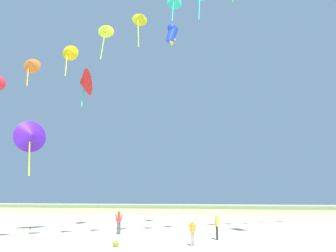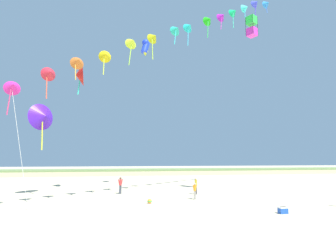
{
  "view_description": "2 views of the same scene",
  "coord_description": "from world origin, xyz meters",
  "px_view_note": "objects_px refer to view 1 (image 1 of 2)",
  "views": [
    {
      "loc": [
        6.54,
        -13.09,
        2.88
      ],
      "look_at": [
        0.75,
        10.6,
        7.72
      ],
      "focal_mm": 38.0,
      "sensor_mm": 36.0,
      "label": 1
    },
    {
      "loc": [
        -4.03,
        -15.04,
        3.66
      ],
      "look_at": [
        1.2,
        13.8,
        7.36
      ],
      "focal_mm": 28.0,
      "sensor_mm": 36.0,
      "label": 2
    }
  ],
  "objects_px": {
    "person_far_left": "(217,225)",
    "beach_ball": "(116,244)",
    "person_mid_center": "(119,221)",
    "person_near_left": "(192,231)",
    "large_kite_outer_drift": "(172,34)",
    "large_kite_high_solo": "(84,82)",
    "large_kite_low_lead": "(31,136)"
  },
  "relations": [
    {
      "from": "person_near_left",
      "to": "person_far_left",
      "type": "relative_size",
      "value": 0.87
    },
    {
      "from": "person_far_left",
      "to": "large_kite_high_solo",
      "type": "distance_m",
      "value": 18.68
    },
    {
      "from": "large_kite_low_lead",
      "to": "person_mid_center",
      "type": "bearing_deg",
      "value": 5.12
    },
    {
      "from": "large_kite_low_lead",
      "to": "large_kite_outer_drift",
      "type": "bearing_deg",
      "value": 30.07
    },
    {
      "from": "person_far_left",
      "to": "person_near_left",
      "type": "bearing_deg",
      "value": -107.92
    },
    {
      "from": "person_near_left",
      "to": "large_kite_high_solo",
      "type": "relative_size",
      "value": 0.4
    },
    {
      "from": "person_mid_center",
      "to": "large_kite_high_solo",
      "type": "bearing_deg",
      "value": 149.94
    },
    {
      "from": "person_mid_center",
      "to": "large_kite_outer_drift",
      "type": "bearing_deg",
      "value": 61.88
    },
    {
      "from": "person_mid_center",
      "to": "person_far_left",
      "type": "bearing_deg",
      "value": -12.63
    },
    {
      "from": "beach_ball",
      "to": "large_kite_low_lead",
      "type": "bearing_deg",
      "value": 150.46
    },
    {
      "from": "large_kite_low_lead",
      "to": "beach_ball",
      "type": "xyz_separation_m",
      "value": [
        10.27,
        -5.82,
        -7.77
      ]
    },
    {
      "from": "person_near_left",
      "to": "large_kite_high_solo",
      "type": "bearing_deg",
      "value": 145.55
    },
    {
      "from": "person_mid_center",
      "to": "beach_ball",
      "type": "bearing_deg",
      "value": -69.8
    },
    {
      "from": "person_near_left",
      "to": "large_kite_outer_drift",
      "type": "distance_m",
      "value": 21.35
    },
    {
      "from": "large_kite_high_solo",
      "to": "beach_ball",
      "type": "bearing_deg",
      "value": -51.61
    },
    {
      "from": "person_mid_center",
      "to": "beach_ball",
      "type": "xyz_separation_m",
      "value": [
        2.4,
        -6.52,
        -0.83
      ]
    },
    {
      "from": "person_near_left",
      "to": "large_kite_high_solo",
      "type": "distance_m",
      "value": 19.2
    },
    {
      "from": "person_near_left",
      "to": "person_mid_center",
      "type": "height_order",
      "value": "person_mid_center"
    },
    {
      "from": "person_near_left",
      "to": "person_mid_center",
      "type": "distance_m",
      "value": 8.45
    },
    {
      "from": "person_far_left",
      "to": "beach_ball",
      "type": "distance_m",
      "value": 7.25
    },
    {
      "from": "large_kite_high_solo",
      "to": "person_far_left",
      "type": "bearing_deg",
      "value": -20.03
    },
    {
      "from": "large_kite_high_solo",
      "to": "large_kite_outer_drift",
      "type": "bearing_deg",
      "value": 17.94
    },
    {
      "from": "large_kite_low_lead",
      "to": "person_near_left",
      "type": "bearing_deg",
      "value": -16.95
    },
    {
      "from": "person_far_left",
      "to": "large_kite_outer_drift",
      "type": "bearing_deg",
      "value": 123.31
    },
    {
      "from": "large_kite_low_lead",
      "to": "beach_ball",
      "type": "relative_size",
      "value": 13.25
    },
    {
      "from": "beach_ball",
      "to": "large_kite_high_solo",
      "type": "bearing_deg",
      "value": 128.39
    },
    {
      "from": "person_near_left",
      "to": "beach_ball",
      "type": "height_order",
      "value": "person_near_left"
    },
    {
      "from": "person_near_left",
      "to": "large_kite_outer_drift",
      "type": "relative_size",
      "value": 0.63
    },
    {
      "from": "person_far_left",
      "to": "beach_ball",
      "type": "relative_size",
      "value": 4.74
    },
    {
      "from": "person_near_left",
      "to": "beach_ball",
      "type": "distance_m",
      "value": 4.56
    },
    {
      "from": "person_mid_center",
      "to": "large_kite_outer_drift",
      "type": "xyz_separation_m",
      "value": [
        2.98,
        5.58,
        17.93
      ]
    },
    {
      "from": "person_mid_center",
      "to": "large_kite_high_solo",
      "type": "height_order",
      "value": "large_kite_high_solo"
    }
  ]
}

